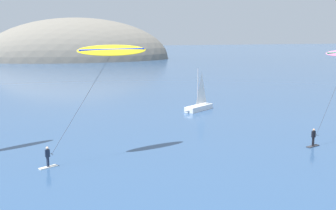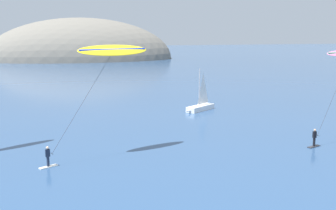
{
  "view_description": "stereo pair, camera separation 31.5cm",
  "coord_description": "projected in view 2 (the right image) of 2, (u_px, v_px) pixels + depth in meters",
  "views": [
    {
      "loc": [
        -4.38,
        -8.67,
        10.64
      ],
      "look_at": [
        5.01,
        22.89,
        4.84
      ],
      "focal_mm": 45.0,
      "sensor_mm": 36.0,
      "label": 1
    },
    {
      "loc": [
        -4.08,
        -8.76,
        10.64
      ],
      "look_at": [
        5.01,
        22.89,
        4.84
      ],
      "focal_mm": 45.0,
      "sensor_mm": 36.0,
      "label": 2
    }
  ],
  "objects": [
    {
      "name": "kitesurfer_yellow",
      "position": [
        109.0,
        57.0,
        34.79
      ],
      "size": [
        9.58,
        3.78,
        9.58
      ],
      "color": "silver",
      "rests_on": "ground"
    },
    {
      "name": "headland_island",
      "position": [
        73.0,
        59.0,
        161.05
      ],
      "size": [
        71.43,
        50.44,
        31.23
      ],
      "color": "slate",
      "rests_on": "ground"
    },
    {
      "name": "sailboat_near",
      "position": [
        199.0,
        106.0,
        56.82
      ],
      "size": [
        5.41,
        4.22,
        5.7
      ],
      "color": "white",
      "rests_on": "ground"
    }
  ]
}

